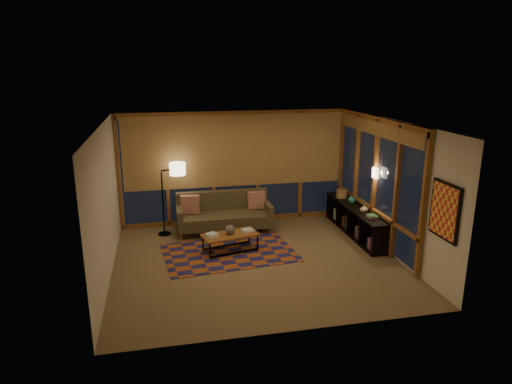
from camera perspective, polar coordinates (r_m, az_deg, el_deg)
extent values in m
cube|color=olive|center=(9.07, 0.11, -8.64)|extent=(5.50, 5.00, 0.01)
cube|color=silver|center=(8.33, 0.12, 8.54)|extent=(5.50, 5.00, 0.01)
cube|color=silver|center=(10.98, -2.62, 3.12)|extent=(5.50, 0.01, 2.70)
cube|color=silver|center=(6.31, 4.91, -6.58)|extent=(5.50, 0.01, 2.70)
cube|color=silver|center=(8.49, -18.36, -1.46)|extent=(0.01, 5.00, 2.70)
cube|color=silver|center=(9.54, 16.48, 0.55)|extent=(0.01, 5.00, 2.70)
cube|color=#9E4B1B|center=(9.47, -3.36, -7.55)|extent=(2.79, 2.01, 0.01)
sphere|color=black|center=(9.37, -3.26, -4.72)|extent=(0.25, 0.25, 0.20)
cylinder|color=#9C7343|center=(11.13, 10.68, -0.19)|extent=(0.26, 0.26, 0.19)
sphere|color=#1F6758|center=(10.67, 11.87, -1.00)|extent=(0.19, 0.19, 0.17)
imported|color=tan|center=(10.10, 13.35, -2.04)|extent=(0.17, 0.17, 0.18)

